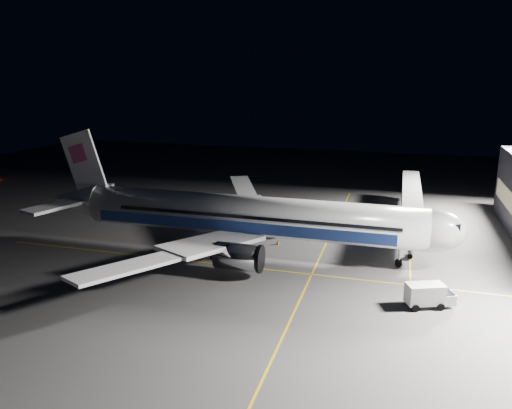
{
  "coord_description": "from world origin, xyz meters",
  "views": [
    {
      "loc": [
        19.62,
        -64.29,
        24.63
      ],
      "look_at": [
        -0.1,
        3.53,
        6.0
      ],
      "focal_mm": 35.0,
      "sensor_mm": 36.0,
      "label": 1
    }
  ],
  "objects_px": {
    "jet_bridge": "(411,201)",
    "service_truck": "(429,295)",
    "safety_cone_a": "(278,242)",
    "safety_cone_b": "(259,236)",
    "safety_cone_c": "(230,231)",
    "airliner": "(242,216)",
    "baggage_tug": "(255,226)"
  },
  "relations": [
    {
      "from": "service_truck",
      "to": "safety_cone_a",
      "type": "distance_m",
      "value": 25.76
    },
    {
      "from": "safety_cone_a",
      "to": "safety_cone_c",
      "type": "bearing_deg",
      "value": 159.09
    },
    {
      "from": "airliner",
      "to": "safety_cone_a",
      "type": "distance_m",
      "value": 7.53
    },
    {
      "from": "airliner",
      "to": "baggage_tug",
      "type": "bearing_deg",
      "value": 95.47
    },
    {
      "from": "jet_bridge",
      "to": "safety_cone_a",
      "type": "bearing_deg",
      "value": -143.35
    },
    {
      "from": "airliner",
      "to": "safety_cone_b",
      "type": "bearing_deg",
      "value": 83.02
    },
    {
      "from": "airliner",
      "to": "service_truck",
      "type": "height_order",
      "value": "airliner"
    },
    {
      "from": "safety_cone_a",
      "to": "safety_cone_b",
      "type": "xyz_separation_m",
      "value": [
        -3.44,
        2.06,
        -0.05
      ]
    },
    {
      "from": "jet_bridge",
      "to": "service_truck",
      "type": "relative_size",
      "value": 6.21
    },
    {
      "from": "safety_cone_a",
      "to": "safety_cone_b",
      "type": "relative_size",
      "value": 1.15
    },
    {
      "from": "safety_cone_c",
      "to": "service_truck",
      "type": "bearing_deg",
      "value": -32.42
    },
    {
      "from": "baggage_tug",
      "to": "safety_cone_b",
      "type": "xyz_separation_m",
      "value": [
        1.62,
        -3.16,
        -0.51
      ]
    },
    {
      "from": "jet_bridge",
      "to": "service_truck",
      "type": "xyz_separation_m",
      "value": [
        1.79,
        -29.37,
        -3.17
      ]
    },
    {
      "from": "safety_cone_b",
      "to": "safety_cone_c",
      "type": "relative_size",
      "value": 0.93
    },
    {
      "from": "baggage_tug",
      "to": "safety_cone_b",
      "type": "bearing_deg",
      "value": -47.17
    },
    {
      "from": "airliner",
      "to": "safety_cone_c",
      "type": "relative_size",
      "value": 95.87
    },
    {
      "from": "safety_cone_a",
      "to": "jet_bridge",
      "type": "bearing_deg",
      "value": 36.65
    },
    {
      "from": "safety_cone_a",
      "to": "safety_cone_c",
      "type": "xyz_separation_m",
      "value": [
        -8.62,
        3.29,
        -0.02
      ]
    },
    {
      "from": "safety_cone_a",
      "to": "safety_cone_c",
      "type": "relative_size",
      "value": 1.07
    },
    {
      "from": "airliner",
      "to": "jet_bridge",
      "type": "bearing_deg",
      "value": 38.04
    },
    {
      "from": "airliner",
      "to": "safety_cone_a",
      "type": "xyz_separation_m",
      "value": [
        4.18,
        4.0,
        -4.82
      ]
    },
    {
      "from": "safety_cone_c",
      "to": "safety_cone_b",
      "type": "bearing_deg",
      "value": -13.4
    },
    {
      "from": "jet_bridge",
      "to": "baggage_tug",
      "type": "xyz_separation_m",
      "value": [
        -23.96,
        -8.84,
        -3.78
      ]
    },
    {
      "from": "baggage_tug",
      "to": "service_truck",
      "type": "bearing_deg",
      "value": -22.96
    },
    {
      "from": "jet_bridge",
      "to": "airliner",
      "type": "bearing_deg",
      "value": -141.96
    },
    {
      "from": "service_truck",
      "to": "baggage_tug",
      "type": "xyz_separation_m",
      "value": [
        -25.75,
        20.53,
        -0.61
      ]
    },
    {
      "from": "baggage_tug",
      "to": "safety_cone_c",
      "type": "bearing_deg",
      "value": -136.01
    },
    {
      "from": "safety_cone_a",
      "to": "safety_cone_c",
      "type": "height_order",
      "value": "safety_cone_a"
    },
    {
      "from": "service_truck",
      "to": "safety_cone_a",
      "type": "xyz_separation_m",
      "value": [
        -20.68,
        15.31,
        -1.07
      ]
    },
    {
      "from": "jet_bridge",
      "to": "baggage_tug",
      "type": "bearing_deg",
      "value": -159.75
    },
    {
      "from": "baggage_tug",
      "to": "safety_cone_b",
      "type": "relative_size",
      "value": 4.74
    },
    {
      "from": "jet_bridge",
      "to": "safety_cone_c",
      "type": "height_order",
      "value": "jet_bridge"
    }
  ]
}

